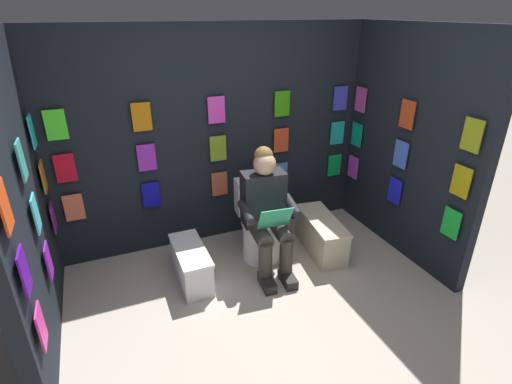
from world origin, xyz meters
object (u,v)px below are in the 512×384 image
at_px(person_reading, 267,211).
at_px(comic_longbox_far, 191,264).
at_px(toilet, 259,225).
at_px(comic_longbox_near, 321,235).

height_order(person_reading, comic_longbox_far, person_reading).
xyz_separation_m(toilet, comic_longbox_near, (-0.61, 0.20, -0.14)).
relative_size(toilet, comic_longbox_near, 0.96).
bearing_deg(comic_longbox_far, comic_longbox_near, 179.05).
bearing_deg(toilet, comic_longbox_far, 18.40).
distance_m(toilet, person_reading, 0.35).
xyz_separation_m(toilet, comic_longbox_far, (0.76, 0.17, -0.15)).
relative_size(person_reading, comic_longbox_near, 1.48).
relative_size(toilet, person_reading, 0.65).
bearing_deg(toilet, comic_longbox_near, 167.31).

